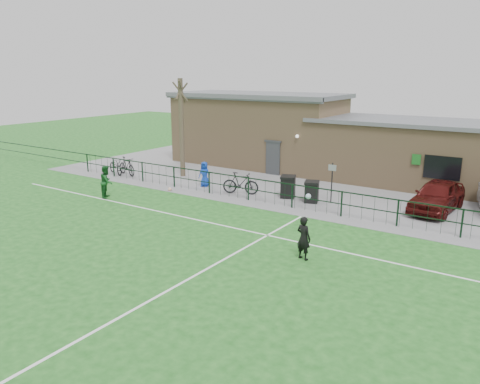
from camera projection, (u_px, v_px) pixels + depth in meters
The scene contains 19 objects.
ground at pixel (162, 256), 16.65m from camera, with size 90.00×90.00×0.00m, color #19561A.
paving_strip at pixel (320, 183), 27.51m from camera, with size 34.00×13.00×0.02m, color slate.
pitch_line_touch at pixel (272, 206), 22.92m from camera, with size 28.00×0.10×0.01m, color white.
pitch_line_mid at pixel (227, 226), 19.87m from camera, with size 28.00×0.10×0.01m, color white.
pitch_line_perp at pixel (206, 269), 15.57m from camera, with size 0.10×16.00×0.01m, color white.
perimeter_fence at pixel (274, 193), 22.94m from camera, with size 28.00×0.10×1.20m, color black.
bare_tree at pixel (182, 128), 28.65m from camera, with size 0.30×0.30×6.00m, color #443929.
wheelie_bin_left at pixel (288, 187), 24.27m from camera, with size 0.70×0.79×1.06m, color black.
wheelie_bin_right at pixel (312, 192), 23.40m from camera, with size 0.65×0.74×0.99m, color black.
sign_post at pixel (332, 183), 23.28m from camera, with size 0.06×0.06×2.00m, color black.
car_maroon at pixel (437, 196), 21.85m from camera, with size 1.72×4.27×1.45m, color #460E0C.
bicycle_a at pixel (116, 166), 29.79m from camera, with size 0.68×1.96×1.03m, color black.
bicycle_b at pixel (127, 166), 29.49m from camera, with size 0.54×1.90×1.14m, color black.
bicycle_d at pixel (241, 183), 24.92m from camera, with size 0.55×1.96×1.18m, color black.
spectator_child at pixel (204, 174), 26.53m from camera, with size 0.70×0.45×1.42m, color #123AB1.
goalkeeper_kick at pixel (304, 237), 16.32m from camera, with size 1.58×3.04×1.62m.
outfield_player at pixel (107, 182), 24.25m from camera, with size 0.82×0.64×1.68m, color #17501F.
ball_ground at pixel (170, 189), 25.72m from camera, with size 0.21×0.21×0.21m, color white.
clubhouse at pixel (329, 139), 29.84m from camera, with size 24.25×5.40×4.96m.
Camera 1 is at (10.96, -11.37, 6.40)m, focal length 35.00 mm.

